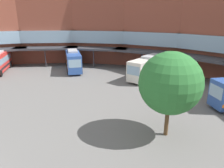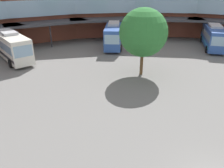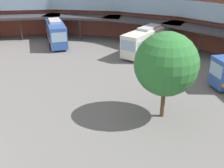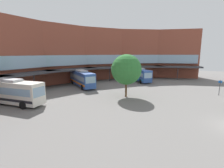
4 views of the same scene
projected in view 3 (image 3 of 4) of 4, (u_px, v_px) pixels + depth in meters
name	position (u px, v px, depth m)	size (l,w,h in m)	color
station_building	(184.00, 10.00, 32.80)	(84.27, 38.55, 14.88)	brown
bus_1	(56.00, 32.00, 44.73)	(10.50, 7.24, 3.96)	#2D519E
bus_2	(149.00, 39.00, 40.50)	(4.41, 11.80, 3.91)	silver
plaza_tree	(166.00, 64.00, 22.23)	(5.33, 5.33, 7.58)	brown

